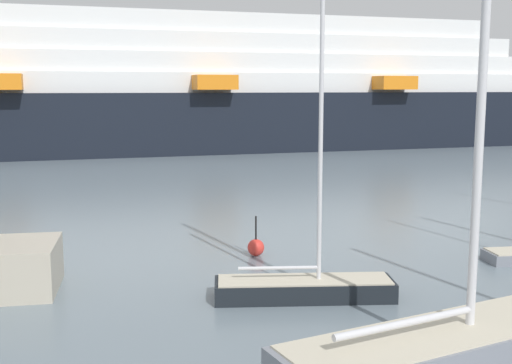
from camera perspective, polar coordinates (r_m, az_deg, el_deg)
name	(u,v)px	position (r m, az deg, el deg)	size (l,w,h in m)	color
sailboat_0	(305,285)	(17.13, 4.37, -9.14)	(4.89, 2.33, 7.82)	black
sailboat_1	(448,336)	(13.64, 16.82, -13.06)	(7.62, 3.18, 13.70)	gray
channel_buoy_0	(256,247)	(21.31, -0.01, -5.85)	(0.56, 0.56, 1.35)	red
cruise_ship	(104,91)	(57.95, -13.48, 7.97)	(93.72, 15.00, 16.58)	black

